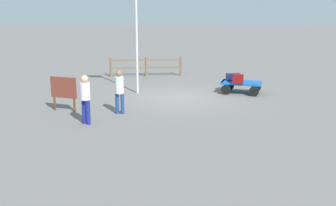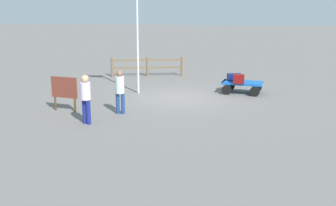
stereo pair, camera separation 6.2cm
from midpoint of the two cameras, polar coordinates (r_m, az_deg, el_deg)
ground_plane at (r=18.18m, az=1.82°, el=0.73°), size 120.00×120.00×0.00m
luggage_cart at (r=19.31m, az=10.21°, el=2.50°), size 1.94×1.41×0.54m
suitcase_grey at (r=19.47m, az=9.16°, el=3.54°), size 0.66×0.46×0.32m
suitcase_tan at (r=18.84m, az=9.83°, el=3.28°), size 0.50×0.36×0.39m
suitcase_dark at (r=19.67m, az=9.44°, el=3.60°), size 0.54×0.43×0.30m
worker_lead at (r=15.48m, az=-6.53°, el=1.93°), size 0.34×0.33×1.64m
worker_trailing at (r=14.32m, az=-11.16°, el=1.05°), size 0.46×0.46×1.71m
flagpole at (r=18.78m, az=-4.43°, el=10.73°), size 0.84×0.10×5.30m
signboard at (r=16.25m, az=-14.01°, el=1.84°), size 1.09×0.30×1.33m
wooden_fence at (r=23.48m, az=-2.83°, el=5.22°), size 3.98×0.96×1.08m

